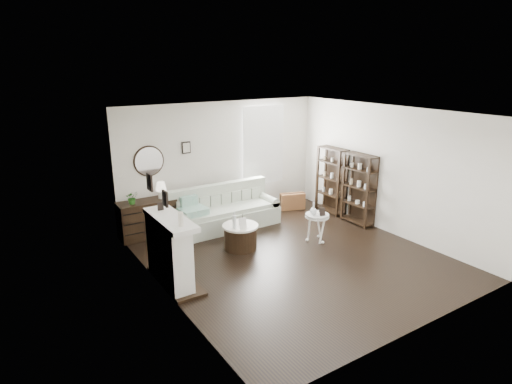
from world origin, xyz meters
TOP-DOWN VIEW (x-y plane):
  - room at (0.73, 2.70)m, footprint 5.50×5.50m
  - fireplace at (-2.32, 0.30)m, footprint 0.50×1.40m
  - shelf_unit_far at (2.33, 1.55)m, footprint 0.30×0.80m
  - shelf_unit_near at (2.33, 0.65)m, footprint 0.30×0.80m
  - sofa at (-0.35, 2.07)m, footprint 2.41×0.84m
  - quilt at (-1.14, 1.95)m, footprint 0.59×0.50m
  - suitcase at (1.67, 2.21)m, footprint 0.65×0.38m
  - dresser at (-1.96, 2.47)m, footprint 1.17×0.50m
  - table_lamp at (-1.62, 2.47)m, footprint 0.28×0.28m
  - potted_plant at (-2.25, 2.42)m, footprint 0.27×0.25m
  - drum_table at (-0.63, 0.88)m, footprint 0.70×0.70m
  - pedestal_table at (0.86, 0.35)m, footprint 0.49×0.49m
  - eiffel_drum at (-0.56, 0.93)m, footprint 0.11×0.11m
  - bottle_drum at (-0.81, 0.80)m, footprint 0.08×0.08m
  - card_frame_drum at (-0.68, 0.71)m, footprint 0.16×0.07m
  - eiffel_ped at (0.96, 0.38)m, footprint 0.11×0.11m
  - flask_ped at (0.78, 0.37)m, footprint 0.14×0.14m
  - card_frame_ped at (0.88, 0.22)m, footprint 0.13×0.07m

SIDE VIEW (x-z plane):
  - suitcase at x=1.67m, z-range 0.00..0.41m
  - drum_table at x=-0.63m, z-range 0.00..0.49m
  - sofa at x=-0.35m, z-range -0.16..0.78m
  - dresser at x=-1.96m, z-range 0.00..0.78m
  - pedestal_table at x=0.86m, z-range 0.24..0.83m
  - fireplace at x=-2.32m, z-range -0.38..1.46m
  - quilt at x=-1.14m, z-range 0.48..0.62m
  - eiffel_drum at x=-0.56m, z-range 0.49..0.66m
  - card_frame_drum at x=-0.68m, z-range 0.49..0.70m
  - bottle_drum at x=-0.81m, z-range 0.49..0.81m
  - card_frame_ped at x=0.88m, z-range 0.59..0.75m
  - eiffel_ped at x=0.96m, z-range 0.59..0.77m
  - flask_ped at x=0.78m, z-range 0.59..0.85m
  - shelf_unit_far at x=2.33m, z-range 0.00..1.60m
  - shelf_unit_near at x=2.33m, z-range 0.00..1.60m
  - potted_plant at x=-2.25m, z-range 0.78..1.05m
  - table_lamp at x=-1.62m, z-range 0.78..1.14m
  - room at x=0.73m, z-range -1.15..4.35m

